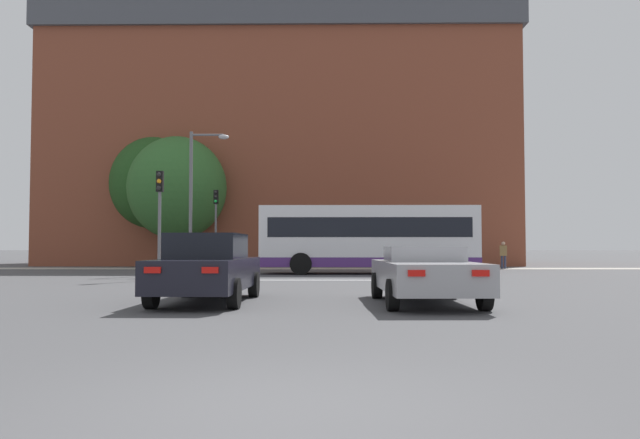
# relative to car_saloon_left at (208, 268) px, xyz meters

# --- Properties ---
(ground_plane) EXTENTS (400.00, 400.00, 0.00)m
(ground_plane) POSITION_rel_car_saloon_left_xyz_m (2.35, -9.41, -0.79)
(ground_plane) COLOR #474749
(stop_line_strip) EXTENTS (9.47, 0.30, 0.01)m
(stop_line_strip) POSITION_rel_car_saloon_left_xyz_m (2.35, 9.48, -0.79)
(stop_line_strip) COLOR silver
(stop_line_strip) RESTS_ON ground_plane
(far_pavement) EXTENTS (70.52, 2.50, 0.01)m
(far_pavement) POSITION_rel_car_saloon_left_xyz_m (2.35, 21.81, -0.79)
(far_pavement) COLOR #A09B91
(far_pavement) RESTS_ON ground_plane
(brick_civic_building) EXTENTS (32.46, 14.12, 25.51)m
(brick_civic_building) POSITION_rel_car_saloon_left_xyz_m (-0.38, 32.30, 8.25)
(brick_civic_building) COLOR brown
(brick_civic_building) RESTS_ON ground_plane
(car_saloon_left) EXTENTS (2.00, 4.88, 1.58)m
(car_saloon_left) POSITION_rel_car_saloon_left_xyz_m (0.00, 0.00, 0.00)
(car_saloon_left) COLOR black
(car_saloon_left) RESTS_ON ground_plane
(car_roadster_right) EXTENTS (2.16, 4.87, 1.28)m
(car_roadster_right) POSITION_rel_car_saloon_left_xyz_m (4.92, -0.30, -0.12)
(car_roadster_right) COLOR #9E9EA3
(car_roadster_right) RESTS_ON ground_plane
(bus_crossing_lead) EXTENTS (10.06, 2.68, 3.15)m
(bus_crossing_lead) POSITION_rel_car_saloon_left_xyz_m (4.64, 15.04, 0.90)
(bus_crossing_lead) COLOR silver
(bus_crossing_lead) RESTS_ON ground_plane
(traffic_light_far_left) EXTENTS (0.26, 0.31, 4.52)m
(traffic_light_far_left) POSITION_rel_car_saloon_left_xyz_m (-3.66, 21.20, 2.22)
(traffic_light_far_left) COLOR slate
(traffic_light_far_left) RESTS_ON ground_plane
(traffic_light_near_left) EXTENTS (0.26, 0.31, 4.17)m
(traffic_light_near_left) POSITION_rel_car_saloon_left_xyz_m (-3.69, 9.42, 2.01)
(traffic_light_near_left) COLOR slate
(traffic_light_near_left) RESTS_ON ground_plane
(street_lamp_junction) EXTENTS (1.86, 0.36, 6.69)m
(street_lamp_junction) POSITION_rel_car_saloon_left_xyz_m (-3.37, 14.79, 3.30)
(street_lamp_junction) COLOR slate
(street_lamp_junction) RESTS_ON ground_plane
(pedestrian_waiting) EXTENTS (0.44, 0.32, 1.56)m
(pedestrian_waiting) POSITION_rel_car_saloon_left_xyz_m (12.81, 21.58, 0.11)
(pedestrian_waiting) COLOR #333851
(pedestrian_waiting) RESTS_ON ground_plane
(tree_by_building) EXTENTS (6.13, 6.13, 8.17)m
(tree_by_building) POSITION_rel_car_saloon_left_xyz_m (-6.68, 24.46, 4.15)
(tree_by_building) COLOR #4C3823
(tree_by_building) RESTS_ON ground_plane
(tree_kerbside) EXTENTS (6.08, 6.08, 8.60)m
(tree_kerbside) POSITION_rel_car_saloon_left_xyz_m (-8.57, 26.65, 4.60)
(tree_kerbside) COLOR #4C3823
(tree_kerbside) RESTS_ON ground_plane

